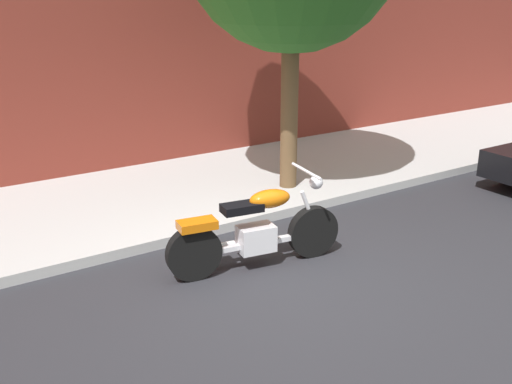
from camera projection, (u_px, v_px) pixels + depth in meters
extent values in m
plane|color=#28282D|center=(283.00, 277.00, 7.04)|extent=(60.00, 60.00, 0.00)
cube|color=#B1B1B1|center=(167.00, 196.00, 9.54)|extent=(25.49, 3.35, 0.14)
cylinder|color=black|center=(313.00, 232.00, 7.50)|extent=(0.67, 0.23, 0.66)
cylinder|color=black|center=(194.00, 253.00, 6.89)|extent=(0.67, 0.23, 0.66)
cube|color=silver|center=(256.00, 238.00, 7.18)|extent=(0.48, 0.35, 0.32)
cube|color=silver|center=(256.00, 244.00, 7.20)|extent=(1.41, 0.30, 0.06)
ellipsoid|color=#D1660C|center=(270.00, 199.00, 7.09)|extent=(0.55, 0.34, 0.22)
cube|color=black|center=(242.00, 208.00, 6.97)|extent=(0.51, 0.31, 0.10)
cube|color=#D1660C|center=(197.00, 225.00, 6.80)|extent=(0.47, 0.31, 0.10)
cylinder|color=silver|center=(309.00, 212.00, 7.38)|extent=(0.28, 0.09, 0.58)
cylinder|color=silver|center=(306.00, 171.00, 7.19)|extent=(0.15, 0.70, 0.04)
sphere|color=silver|center=(316.00, 182.00, 7.29)|extent=(0.17, 0.17, 0.17)
cylinder|color=silver|center=(232.00, 244.00, 7.25)|extent=(0.80, 0.22, 0.09)
cylinder|color=brown|center=(289.00, 103.00, 9.36)|extent=(0.27, 0.27, 3.00)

